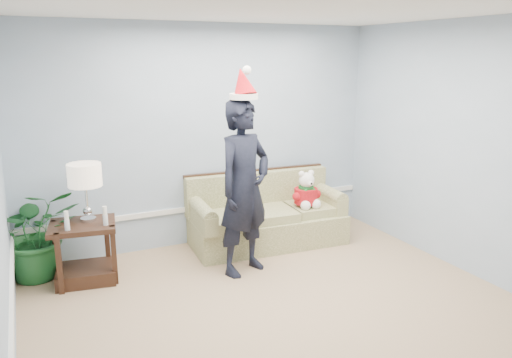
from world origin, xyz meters
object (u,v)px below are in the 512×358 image
at_px(sofa, 266,219).
at_px(teddy_bear, 306,194).
at_px(side_table, 85,258).
at_px(table_lamp, 85,177).
at_px(houseplant, 36,233).
at_px(man, 244,188).

xyz_separation_m(sofa, teddy_bear, (0.47, -0.20, 0.32)).
xyz_separation_m(side_table, teddy_bear, (2.68, -0.01, 0.39)).
bearing_deg(teddy_bear, side_table, -179.76).
relative_size(sofa, table_lamp, 3.19).
bearing_deg(teddy_bear, houseplant, 174.68).
relative_size(houseplant, teddy_bear, 2.09).
bearing_deg(teddy_bear, table_lamp, 178.78).
bearing_deg(sofa, man, -127.77).
distance_m(side_table, table_lamp, 0.86).
xyz_separation_m(houseplant, man, (2.05, -0.79, 0.45)).
height_order(side_table, table_lamp, table_lamp).
bearing_deg(teddy_bear, man, -155.29).
relative_size(side_table, man, 0.39).
bearing_deg(houseplant, man, -21.17).
bearing_deg(man, teddy_bear, 2.62).
height_order(houseplant, man, man).
bearing_deg(side_table, man, -16.85).
relative_size(houseplant, man, 0.52).
height_order(table_lamp, teddy_bear, table_lamp).
height_order(side_table, houseplant, houseplant).
relative_size(man, teddy_bear, 3.99).
xyz_separation_m(sofa, houseplant, (-2.65, 0.12, 0.18)).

